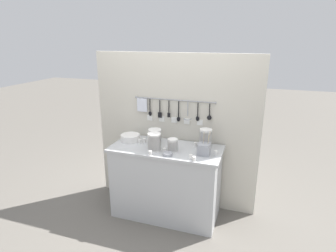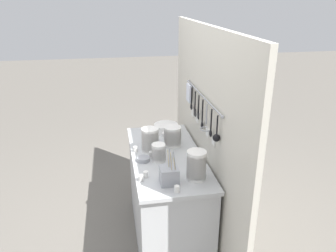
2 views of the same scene
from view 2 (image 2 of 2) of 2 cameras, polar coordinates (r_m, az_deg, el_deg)
The scene contains 18 objects.
ground_plane at distance 3.36m, azimuth -0.24°, elevation -18.74°, with size 20.00×20.00×0.00m, color #666059.
counter at distance 3.09m, azimuth -0.25°, elevation -12.38°, with size 1.32×0.60×0.90m.
back_wall at distance 2.89m, azimuth 6.31°, elevation -2.76°, with size 2.12×0.11×1.97m.
bowl_stack_back_corner at distance 2.72m, azimuth -1.65°, elevation -4.65°, with size 0.12×0.12×0.15m.
bowl_stack_tall_left at distance 2.46m, azimuth 4.97°, elevation -6.81°, with size 0.15×0.15×0.23m.
bowl_stack_short_front at distance 2.89m, azimuth -3.13°, elevation -2.39°, with size 0.15×0.15×0.21m.
bowl_stack_wide_centre at distance 2.99m, azimuth 0.81°, elevation -1.76°, with size 0.16×0.16×0.18m.
plate_stack at distance 3.31m, azimuth -0.35°, elevation -0.32°, with size 0.24×0.24×0.08m.
steel_mixing_bowl at distance 2.75m, azimuth -4.33°, elevation -5.78°, with size 0.11×0.11×0.03m.
cutlery_caddy at distance 2.42m, azimuth 0.19°, elevation -8.55°, with size 0.13×0.13×0.28m.
cup_edge_near at distance 2.34m, azimuth 1.56°, elevation -10.89°, with size 0.04×0.04×0.05m.
cup_centre at distance 3.14m, azimuth 0.17°, elevation -1.90°, with size 0.04×0.04×0.05m.
cup_mid_row at distance 2.81m, azimuth -2.98°, elevation -4.94°, with size 0.04×0.04×0.05m.
cup_back_left at distance 2.60m, azimuth 4.39°, elevation -7.28°, with size 0.04×0.04×0.05m.
cup_front_right at distance 2.91m, azimuth -5.70°, elevation -4.05°, with size 0.04×0.04×0.05m.
cup_front_left at distance 2.47m, azimuth -4.75°, elevation -9.02°, with size 0.04×0.04×0.05m.
cup_beside_plates at distance 2.51m, azimuth -3.88°, elevation -8.41°, with size 0.04×0.04×0.05m.
cup_back_right at distance 3.17m, azimuth -0.69°, elevation -1.63°, with size 0.04×0.04×0.05m.
Camera 2 is at (2.52, -0.43, 2.19)m, focal length 35.00 mm.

